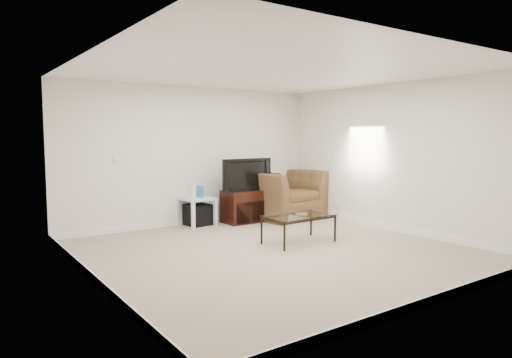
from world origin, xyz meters
TOP-DOWN VIEW (x-y plane):
  - floor at (0.00, 0.00)m, footprint 5.00×5.00m
  - ceiling at (0.00, 0.00)m, footprint 5.00×5.00m
  - wall_back at (0.00, 2.50)m, footprint 5.00×0.02m
  - wall_left at (-2.50, 0.00)m, footprint 0.02×5.00m
  - wall_right at (2.50, 0.00)m, footprint 0.02×5.00m
  - plate_back at (-1.40, 2.49)m, footprint 0.12×0.02m
  - plate_right_switch at (2.49, 1.60)m, footprint 0.02×0.09m
  - plate_right_outlet at (2.49, 1.30)m, footprint 0.02×0.08m
  - tv_stand at (0.80, 2.05)m, footprint 0.74×0.51m
  - dvd_player at (0.80, 2.01)m, footprint 0.39×0.27m
  - television at (0.80, 2.02)m, footprint 0.96×0.19m
  - side_table at (-0.05, 2.28)m, footprint 0.60×0.60m
  - subwoofer at (-0.02, 2.31)m, footprint 0.45×0.45m
  - game_console at (-0.18, 2.24)m, footprint 0.07×0.18m
  - game_case at (0.02, 2.27)m, footprint 0.08×0.16m
  - recliner at (1.74, 2.05)m, footprint 1.53×1.11m
  - coffee_table at (0.59, 0.20)m, footprint 1.09×0.63m
  - remote at (0.67, 0.24)m, footprint 0.18×0.09m

SIDE VIEW (x-z plane):
  - floor at x=0.00m, z-range 0.00..0.00m
  - subwoofer at x=-0.02m, z-range -0.02..0.38m
  - coffee_table at x=0.59m, z-range 0.00..0.42m
  - side_table at x=-0.05m, z-range 0.00..0.51m
  - plate_right_outlet at x=2.49m, z-range 0.24..0.36m
  - tv_stand at x=0.80m, z-range 0.00..0.61m
  - remote at x=0.67m, z-range 0.43..0.44m
  - dvd_player at x=0.80m, z-range 0.48..0.53m
  - game_case at x=0.02m, z-range 0.51..0.72m
  - recliner at x=1.74m, z-range 0.00..1.23m
  - game_console at x=-0.18m, z-range 0.51..0.75m
  - television at x=0.80m, z-range 0.61..1.21m
  - wall_back at x=0.00m, z-range 0.00..2.50m
  - wall_left at x=-2.50m, z-range 0.00..2.50m
  - wall_right at x=2.50m, z-range 0.00..2.50m
  - plate_back at x=-1.40m, z-range 1.19..1.31m
  - plate_right_switch at x=2.49m, z-range 1.19..1.31m
  - ceiling at x=0.00m, z-range 2.50..2.50m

